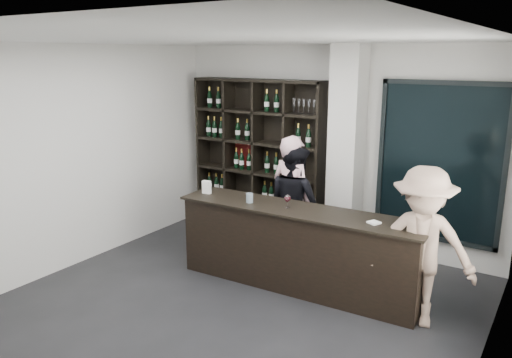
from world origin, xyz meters
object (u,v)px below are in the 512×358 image
Objects in this scene: wine_shelf at (258,157)px; tasting_counter at (297,248)px; taster_black at (295,203)px; customer at (421,247)px; taster_pink at (292,198)px.

wine_shelf is 2.21m from tasting_counter.
customer reaches higher than taster_black.
taster_black is (-0.45, 0.75, 0.30)m from tasting_counter.
wine_shelf reaches higher than taster_pink.
taster_black is at bearing -168.81° from taster_pink.
taster_pink is (-0.50, 0.75, 0.36)m from tasting_counter.
wine_shelf is at bearing -10.49° from taster_black.
wine_shelf is at bearing 133.49° from tasting_counter.
wine_shelf reaches higher than customer.
taster_black is 0.95× the size of customer.
taster_black is at bearing 118.78° from tasting_counter.
tasting_counter is 1.49m from customer.
wine_shelf is 1.27m from taster_pink.
tasting_counter is 1.76× the size of taster_pink.
wine_shelf is 3.34m from customer.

